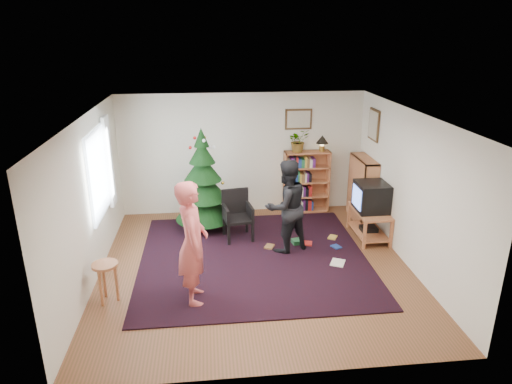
{
  "coord_description": "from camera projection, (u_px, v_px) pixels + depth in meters",
  "views": [
    {
      "loc": [
        -0.71,
        -6.6,
        3.7
      ],
      "look_at": [
        0.07,
        0.57,
        1.1
      ],
      "focal_mm": 32.0,
      "sensor_mm": 36.0,
      "label": 1
    }
  ],
  "objects": [
    {
      "name": "rug",
      "position": [
        254.0,
        257.0,
        7.77
      ],
      "size": [
        3.8,
        3.6,
        0.02
      ],
      "primitive_type": "cube",
      "color": "black",
      "rests_on": "floor"
    },
    {
      "name": "crt_tv",
      "position": [
        371.0,
        197.0,
        8.28
      ],
      "size": [
        0.55,
        0.6,
        0.52
      ],
      "color": "black",
      "rests_on": "tv_stand"
    },
    {
      "name": "ceiling",
      "position": [
        255.0,
        115.0,
        6.65
      ],
      "size": [
        5.0,
        5.0,
        0.0
      ],
      "primitive_type": "plane",
      "rotation": [
        3.14,
        0.0,
        0.0
      ],
      "color": "white",
      "rests_on": "wall_back"
    },
    {
      "name": "curtain",
      "position": [
        109.0,
        162.0,
        7.96
      ],
      "size": [
        0.06,
        0.35,
        1.6
      ],
      "primitive_type": "cube",
      "color": "white",
      "rests_on": "wall_left"
    },
    {
      "name": "picture_back",
      "position": [
        299.0,
        119.0,
        9.27
      ],
      "size": [
        0.55,
        0.03,
        0.42
      ],
      "color": "#4C3319",
      "rests_on": "wall_back"
    },
    {
      "name": "tv_stand",
      "position": [
        369.0,
        221.0,
        8.44
      ],
      "size": [
        0.55,
        0.98,
        0.55
      ],
      "color": "#C77847",
      "rests_on": "floor"
    },
    {
      "name": "potted_plant",
      "position": [
        298.0,
        141.0,
        9.28
      ],
      "size": [
        0.52,
        0.49,
        0.47
      ],
      "primitive_type": "imported",
      "rotation": [
        0.0,
        0.0,
        0.34
      ],
      "color": "gray",
      "rests_on": "bookshelf_back"
    },
    {
      "name": "floor_clutter",
      "position": [
        313.0,
        246.0,
        8.12
      ],
      "size": [
        1.42,
        1.15,
        0.08
      ],
      "color": "#A51E19",
      "rests_on": "rug"
    },
    {
      "name": "wall_front",
      "position": [
        281.0,
        278.0,
        4.74
      ],
      "size": [
        5.0,
        0.02,
        2.5
      ],
      "primitive_type": "cube",
      "color": "silver",
      "rests_on": "floor"
    },
    {
      "name": "window_pane",
      "position": [
        98.0,
        174.0,
        7.3
      ],
      "size": [
        0.04,
        1.2,
        1.4
      ],
      "primitive_type": "cube",
      "color": "silver",
      "rests_on": "wall_left"
    },
    {
      "name": "floor",
      "position": [
        255.0,
        267.0,
        7.5
      ],
      "size": [
        5.0,
        5.0,
        0.0
      ],
      "primitive_type": "plane",
      "color": "brown",
      "rests_on": "ground"
    },
    {
      "name": "armchair",
      "position": [
        237.0,
        213.0,
        8.41
      ],
      "size": [
        0.57,
        0.57,
        0.92
      ],
      "rotation": [
        0.0,
        0.0,
        0.15
      ],
      "color": "black",
      "rests_on": "rug"
    },
    {
      "name": "stool",
      "position": [
        106.0,
        272.0,
        6.4
      ],
      "size": [
        0.36,
        0.36,
        0.6
      ],
      "color": "#C77847",
      "rests_on": "floor"
    },
    {
      "name": "wall_back",
      "position": [
        242.0,
        154.0,
        9.41
      ],
      "size": [
        5.0,
        0.02,
        2.5
      ],
      "primitive_type": "cube",
      "color": "silver",
      "rests_on": "floor"
    },
    {
      "name": "wall_left",
      "position": [
        89.0,
        202.0,
        6.82
      ],
      "size": [
        0.02,
        5.0,
        2.5
      ],
      "primitive_type": "cube",
      "color": "silver",
      "rests_on": "floor"
    },
    {
      "name": "wall_right",
      "position": [
        410.0,
        190.0,
        7.33
      ],
      "size": [
        0.02,
        5.0,
        2.5
      ],
      "primitive_type": "cube",
      "color": "silver",
      "rests_on": "floor"
    },
    {
      "name": "picture_right",
      "position": [
        374.0,
        125.0,
        8.72
      ],
      "size": [
        0.03,
        0.5,
        0.6
      ],
      "color": "#4C3319",
      "rests_on": "wall_right"
    },
    {
      "name": "bookshelf_back",
      "position": [
        306.0,
        181.0,
        9.6
      ],
      "size": [
        0.95,
        0.3,
        1.3
      ],
      "color": "#C77847",
      "rests_on": "floor"
    },
    {
      "name": "table_lamp",
      "position": [
        322.0,
        141.0,
        9.33
      ],
      "size": [
        0.25,
        0.25,
        0.34
      ],
      "color": "#A57F33",
      "rests_on": "bookshelf_back"
    },
    {
      "name": "person_by_chair",
      "position": [
        286.0,
        207.0,
        7.79
      ],
      "size": [
        0.98,
        0.9,
        1.65
      ],
      "primitive_type": "imported",
      "rotation": [
        0.0,
        0.0,
        3.56
      ],
      "color": "black",
      "rests_on": "rug"
    },
    {
      "name": "bookshelf_right",
      "position": [
        362.0,
        189.0,
        9.12
      ],
      "size": [
        0.3,
        0.95,
        1.3
      ],
      "rotation": [
        0.0,
        0.0,
        1.57
      ],
      "color": "#C77847",
      "rests_on": "floor"
    },
    {
      "name": "christmas_tree",
      "position": [
        203.0,
        188.0,
        8.66
      ],
      "size": [
        1.1,
        1.1,
        2.0
      ],
      "rotation": [
        0.0,
        0.0,
        -0.12
      ],
      "color": "#3F2816",
      "rests_on": "rug"
    },
    {
      "name": "person_standing",
      "position": [
        193.0,
        243.0,
        6.29
      ],
      "size": [
        0.47,
        0.68,
        1.8
      ],
      "primitive_type": "imported",
      "rotation": [
        0.0,
        0.0,
        1.63
      ],
      "color": "#CD5352",
      "rests_on": "rug"
    }
  ]
}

